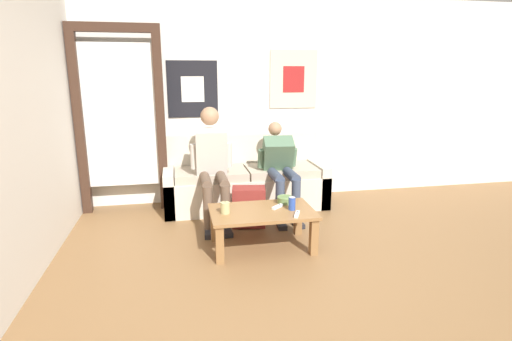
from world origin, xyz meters
name	(u,v)px	position (x,y,z in m)	size (l,w,h in m)	color
ground_plane	(315,299)	(0.00, 0.00, 0.00)	(18.00, 18.00, 0.00)	brown
wall_back	(251,100)	(0.00, 2.55, 1.28)	(10.00, 0.07, 2.55)	silver
door_frame	(120,110)	(-1.57, 2.33, 1.20)	(1.00, 0.10, 2.15)	#382319
couch	(245,183)	(-0.14, 2.20, 0.29)	(1.96, 0.71, 0.87)	beige
coffee_table	(262,217)	(-0.20, 0.96, 0.30)	(0.97, 0.60, 0.37)	olive
person_seated_adult	(212,161)	(-0.58, 1.80, 0.68)	(0.47, 0.86, 1.25)	brown
person_seated_teen	(280,166)	(0.21, 1.83, 0.58)	(0.47, 0.89, 1.05)	#384256
backpack	(249,208)	(-0.22, 1.52, 0.20)	(0.38, 0.30, 0.43)	maroon
ceramic_bowl	(285,199)	(0.07, 1.12, 0.41)	(0.16, 0.16, 0.07)	#607F47
pillar_candle	(225,208)	(-0.54, 0.94, 0.42)	(0.08, 0.08, 0.12)	tan
drink_can_blue	(292,203)	(0.08, 0.92, 0.43)	(0.07, 0.07, 0.12)	#28479E
game_controller_near_left	(277,207)	(-0.04, 0.99, 0.38)	(0.13, 0.12, 0.03)	white
game_controller_near_right	(297,214)	(0.08, 0.76, 0.38)	(0.09, 0.15, 0.03)	white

